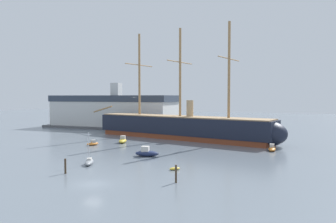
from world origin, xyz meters
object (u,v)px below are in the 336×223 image
at_px(mooring_piling_nearest, 65,166).
at_px(tall_ship, 180,127).
at_px(mooring_piling_left_pair, 176,174).
at_px(dockside_warehouse_left, 114,112).
at_px(dinghy_distant_centre, 218,131).
at_px(motorboat_near_centre, 147,153).
at_px(motorboat_alongside_bow, 123,140).
at_px(dinghy_foreground_right, 175,169).
at_px(sailboat_foreground_left, 89,162).
at_px(seagull_in_flight, 134,97).
at_px(dinghy_far_left, 126,131).
at_px(motorboat_mid_left, 93,143).
at_px(motorboat_alongside_stern, 272,149).

bearing_deg(mooring_piling_nearest, tall_ship, 86.48).
height_order(mooring_piling_left_pair, dockside_warehouse_left, dockside_warehouse_left).
distance_m(dinghy_distant_centre, dockside_warehouse_left, 40.25).
height_order(motorboat_near_centre, motorboat_alongside_bow, motorboat_near_centre).
bearing_deg(mooring_piling_left_pair, motorboat_alongside_bow, 129.69).
distance_m(tall_ship, dockside_warehouse_left, 39.69).
distance_m(tall_ship, dinghy_foreground_right, 37.84).
bearing_deg(dockside_warehouse_left, sailboat_foreground_left, -62.75).
bearing_deg(dockside_warehouse_left, motorboat_alongside_bow, -56.17).
height_order(dinghy_foreground_right, motorboat_near_centre, motorboat_near_centre).
xyz_separation_m(dinghy_distant_centre, mooring_piling_left_pair, (7.96, -61.84, 0.91)).
bearing_deg(tall_ship, dinghy_foreground_right, -72.07).
bearing_deg(motorboat_alongside_bow, mooring_piling_left_pair, -50.31).
bearing_deg(seagull_in_flight, dinghy_far_left, 121.01).
height_order(motorboat_mid_left, motorboat_alongside_bow, motorboat_alongside_bow).
height_order(dinghy_foreground_right, motorboat_mid_left, motorboat_mid_left).
distance_m(dinghy_foreground_right, motorboat_mid_left, 31.58).
relative_size(motorboat_near_centre, motorboat_alongside_bow, 1.09).
relative_size(motorboat_alongside_bow, mooring_piling_nearest, 2.01).
distance_m(dinghy_far_left, mooring_piling_left_pair, 63.89).
xyz_separation_m(motorboat_near_centre, dockside_warehouse_left, (-36.04, 48.28, 5.22)).
distance_m(mooring_piling_left_pair, dockside_warehouse_left, 80.07).
height_order(tall_ship, mooring_piling_nearest, tall_ship).
bearing_deg(motorboat_alongside_stern, motorboat_mid_left, -169.94).
bearing_deg(motorboat_mid_left, motorboat_near_centre, -24.33).
bearing_deg(tall_ship, mooring_piling_nearest, -93.52).
bearing_deg(mooring_piling_nearest, dockside_warehouse_left, 115.17).
bearing_deg(dinghy_distant_centre, dinghy_foreground_right, -84.56).
height_order(motorboat_alongside_stern, mooring_piling_nearest, mooring_piling_nearest).
distance_m(dinghy_far_left, dockside_warehouse_left, 17.19).
distance_m(motorboat_mid_left, seagull_in_flight, 18.72).
height_order(motorboat_mid_left, dinghy_far_left, motorboat_mid_left).
bearing_deg(dockside_warehouse_left, seagull_in_flight, -55.11).
xyz_separation_m(tall_ship, dinghy_distant_centre, (6.38, 19.00, -2.96)).
relative_size(sailboat_foreground_left, motorboat_near_centre, 1.12).
xyz_separation_m(tall_ship, sailboat_foreground_left, (-3.21, -37.37, -2.79)).
bearing_deg(dinghy_distant_centre, motorboat_near_centre, -94.66).
distance_m(motorboat_mid_left, motorboat_alongside_stern, 40.36).
relative_size(tall_ship, motorboat_alongside_bow, 13.60).
bearing_deg(tall_ship, motorboat_mid_left, -128.41).
xyz_separation_m(mooring_piling_nearest, mooring_piling_left_pair, (17.05, 1.21, 0.08)).
bearing_deg(seagull_in_flight, mooring_piling_nearest, -94.92).
distance_m(sailboat_foreground_left, dinghy_distant_centre, 57.18).
distance_m(dinghy_far_left, seagull_in_flight, 42.07).
bearing_deg(motorboat_near_centre, motorboat_mid_left, 155.67).
distance_m(dinghy_foreground_right, mooring_piling_nearest, 16.51).
bearing_deg(sailboat_foreground_left, dinghy_distant_centre, 80.34).
xyz_separation_m(motorboat_alongside_bow, mooring_piling_nearest, (7.85, -31.22, 0.51)).
bearing_deg(dinghy_foreground_right, seagull_in_flight, 139.62).
bearing_deg(dinghy_foreground_right, mooring_piling_nearest, -150.35).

